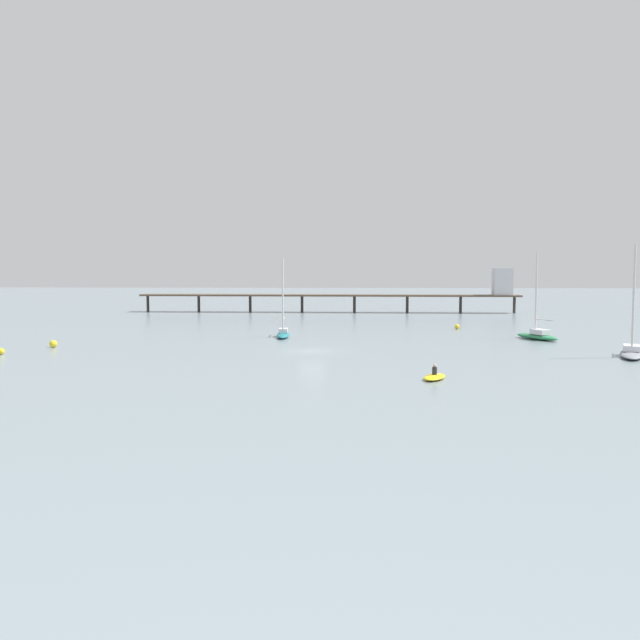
# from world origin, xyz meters

# --- Properties ---
(ground_plane) EXTENTS (400.00, 400.00, 0.00)m
(ground_plane) POSITION_xyz_m (0.00, 0.00, 0.00)
(ground_plane) COLOR gray
(pier) EXTENTS (68.09, 5.18, 7.96)m
(pier) POSITION_xyz_m (11.34, 56.90, 3.92)
(pier) COLOR brown
(pier) RESTS_ON ground_plane
(sailboat_gray) EXTENTS (4.31, 7.35, 10.26)m
(sailboat_gray) POSITION_xyz_m (29.50, -3.18, 0.60)
(sailboat_gray) COLOR gray
(sailboat_gray) RESTS_ON ground_plane
(sailboat_green) EXTENTS (4.54, 6.60, 9.90)m
(sailboat_green) POSITION_xyz_m (25.00, 11.69, 0.61)
(sailboat_green) COLOR #287F4C
(sailboat_green) RESTS_ON ground_plane
(sailboat_teal) EXTENTS (1.77, 6.44, 9.24)m
(sailboat_teal) POSITION_xyz_m (-4.06, 13.25, 0.60)
(sailboat_teal) COLOR #1E727A
(sailboat_teal) RESTS_ON ground_plane
(dinghy_yellow) EXTENTS (2.45, 3.35, 1.14)m
(dinghy_yellow) POSITION_xyz_m (9.86, -16.67, 0.20)
(dinghy_yellow) COLOR yellow
(dinghy_yellow) RESTS_ON ground_plane
(mooring_buoy_outer) EXTENTS (0.76, 0.76, 0.76)m
(mooring_buoy_outer) POSITION_xyz_m (-26.53, 1.85, 0.38)
(mooring_buoy_outer) COLOR yellow
(mooring_buoy_outer) RESTS_ON ground_plane
(mooring_buoy_near) EXTENTS (0.62, 0.62, 0.62)m
(mooring_buoy_near) POSITION_xyz_m (-29.06, -3.87, 0.31)
(mooring_buoy_near) COLOR yellow
(mooring_buoy_near) RESTS_ON ground_plane
(mooring_buoy_inner) EXTENTS (0.67, 0.67, 0.67)m
(mooring_buoy_inner) POSITION_xyz_m (17.94, 24.32, 0.33)
(mooring_buoy_inner) COLOR yellow
(mooring_buoy_inner) RESTS_ON ground_plane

